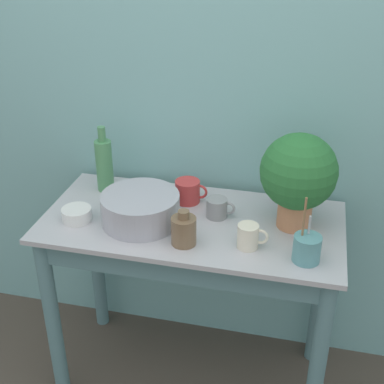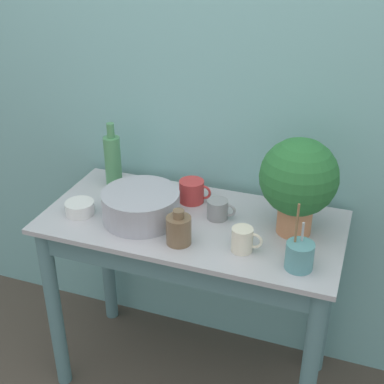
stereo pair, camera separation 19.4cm
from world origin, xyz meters
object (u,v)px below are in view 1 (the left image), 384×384
(bottle_tall, at_px, (104,164))
(mug_red, at_px, (188,191))
(bowl_wash_large, at_px, (140,209))
(mug_grey, at_px, (217,208))
(bowl_small_enamel_white, at_px, (77,214))
(bottle_short, at_px, (184,230))
(potted_plant, at_px, (298,175))
(mug_cream, at_px, (249,236))
(utensil_cup, at_px, (307,248))

(bottle_tall, height_order, mug_red, bottle_tall)
(bowl_wash_large, xyz_separation_m, mug_grey, (0.27, 0.10, -0.02))
(mug_red, bearing_deg, bowl_small_enamel_white, -147.70)
(bottle_tall, relative_size, bottle_short, 2.12)
(bowl_wash_large, relative_size, mug_red, 2.18)
(potted_plant, bearing_deg, bowl_wash_large, -169.40)
(bottle_short, relative_size, mug_grey, 1.19)
(potted_plant, height_order, bowl_small_enamel_white, potted_plant)
(mug_cream, bearing_deg, bowl_wash_large, 169.74)
(mug_red, bearing_deg, utensil_cup, -32.20)
(mug_grey, bearing_deg, bottle_tall, 167.46)
(mug_cream, xyz_separation_m, bowl_small_enamel_white, (-0.65, 0.03, -0.02))
(mug_grey, bearing_deg, bowl_wash_large, -159.29)
(bottle_short, relative_size, mug_red, 0.98)
(utensil_cup, bearing_deg, bowl_wash_large, 169.93)
(bowl_wash_large, relative_size, bowl_small_enamel_white, 2.61)
(bowl_wash_large, xyz_separation_m, bottle_tall, (-0.22, 0.21, 0.06))
(bottle_tall, relative_size, mug_grey, 2.52)
(bowl_wash_large, distance_m, mug_red, 0.23)
(bowl_wash_large, relative_size, bottle_tall, 1.05)
(bottle_short, bearing_deg, potted_plant, 29.61)
(potted_plant, xyz_separation_m, utensil_cup, (0.06, -0.21, -0.16))
(potted_plant, height_order, bowl_wash_large, potted_plant)
(mug_grey, height_order, mug_cream, mug_cream)
(bottle_tall, distance_m, mug_cream, 0.70)
(bottle_short, xyz_separation_m, mug_grey, (0.08, 0.21, -0.02))
(mug_red, distance_m, mug_grey, 0.16)
(bowl_small_enamel_white, bearing_deg, potted_plant, 10.53)
(potted_plant, bearing_deg, bottle_short, -150.39)
(bottle_short, bearing_deg, mug_red, 100.87)
(utensil_cup, bearing_deg, bottle_short, 179.31)
(mug_cream, relative_size, utensil_cup, 0.47)
(mug_grey, xyz_separation_m, mug_cream, (0.14, -0.18, 0.01))
(bowl_small_enamel_white, xyz_separation_m, utensil_cup, (0.85, -0.07, 0.02))
(potted_plant, xyz_separation_m, bowl_small_enamel_white, (-0.80, -0.15, -0.19))
(potted_plant, xyz_separation_m, bottle_short, (-0.37, -0.21, -0.16))
(potted_plant, xyz_separation_m, bottle_tall, (-0.78, 0.11, -0.09))
(mug_cream, bearing_deg, mug_grey, 129.01)
(bowl_wash_large, xyz_separation_m, utensil_cup, (0.61, -0.11, -0.01))
(mug_grey, bearing_deg, bowl_small_enamel_white, -164.00)
(potted_plant, height_order, mug_red, potted_plant)
(utensil_cup, bearing_deg, bottle_tall, 158.97)
(bottle_short, relative_size, bowl_small_enamel_white, 1.17)
(bowl_wash_large, relative_size, utensil_cup, 1.25)
(bowl_wash_large, distance_m, utensil_cup, 0.62)
(bottle_tall, relative_size, bowl_small_enamel_white, 2.49)
(mug_grey, bearing_deg, mug_cream, -50.99)
(bottle_short, xyz_separation_m, bowl_small_enamel_white, (-0.43, 0.06, -0.03))
(bowl_wash_large, distance_m, mug_cream, 0.42)
(mug_grey, bearing_deg, mug_red, 146.64)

